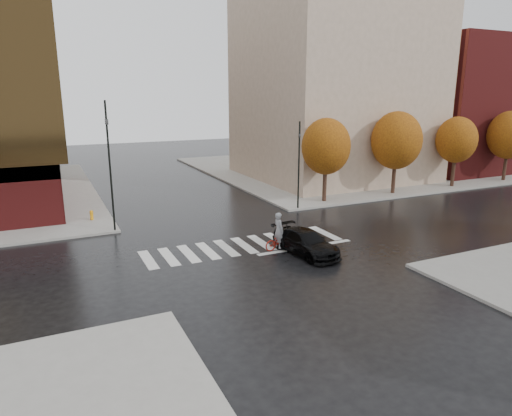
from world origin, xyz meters
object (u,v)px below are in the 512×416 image
(sedan, at_px, (306,242))
(cyclist, at_px, (280,237))
(traffic_light_nw, at_px, (109,157))
(fire_hydrant, at_px, (92,214))
(traffic_light_ne, at_px, (299,161))

(sedan, xyz_separation_m, cyclist, (-0.96, 1.20, 0.08))
(sedan, height_order, traffic_light_nw, traffic_light_nw)
(fire_hydrant, bearing_deg, cyclist, -49.67)
(cyclist, bearing_deg, traffic_light_nw, 43.19)
(traffic_light_nw, distance_m, fire_hydrant, 5.35)
(cyclist, distance_m, traffic_light_nw, 11.41)
(sedan, distance_m, traffic_light_nw, 12.87)
(cyclist, bearing_deg, sedan, -145.19)
(traffic_light_nw, bearing_deg, fire_hydrant, -141.07)
(traffic_light_ne, bearing_deg, sedan, 67.71)
(sedan, xyz_separation_m, fire_hydrant, (-9.79, 11.61, -0.14))
(cyclist, relative_size, traffic_light_ne, 0.34)
(fire_hydrant, bearing_deg, traffic_light_ne, -12.26)
(cyclist, height_order, traffic_light_nw, traffic_light_nw)
(traffic_light_nw, bearing_deg, sedan, 66.22)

